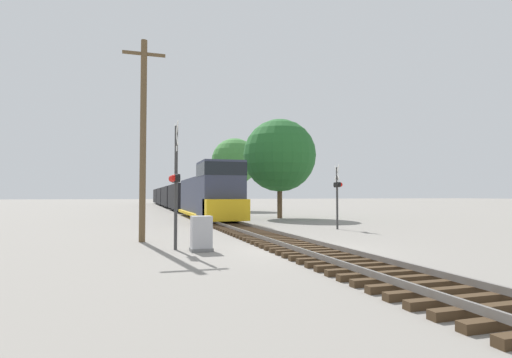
% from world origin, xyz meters
% --- Properties ---
extents(ground_plane, '(400.00, 400.00, 0.00)m').
position_xyz_m(ground_plane, '(0.00, 0.00, 0.00)').
color(ground_plane, gray).
extents(rail_track_bed, '(2.60, 160.00, 0.31)m').
position_xyz_m(rail_track_bed, '(0.00, -0.00, 0.14)').
color(rail_track_bed, '#42301E').
rests_on(rail_track_bed, ground).
extents(freight_train, '(2.92, 75.44, 4.36)m').
position_xyz_m(freight_train, '(0.00, 47.88, 1.79)').
color(freight_train, '#33384C').
rests_on(freight_train, ground).
extents(crossing_signal_near, '(0.35, 1.00, 4.71)m').
position_xyz_m(crossing_signal_near, '(-4.37, 1.44, 2.56)').
color(crossing_signal_near, '#333333').
rests_on(crossing_signal_near, ground).
extents(crossing_signal_far, '(0.51, 1.01, 3.78)m').
position_xyz_m(crossing_signal_far, '(5.58, 7.52, 2.39)').
color(crossing_signal_far, '#333333').
rests_on(crossing_signal_far, ground).
extents(relay_cabinet, '(0.78, 0.65, 1.25)m').
position_xyz_m(relay_cabinet, '(-3.51, 0.78, 0.61)').
color(relay_cabinet, slate).
rests_on(relay_cabinet, ground).
extents(utility_pole, '(1.80, 0.27, 8.71)m').
position_xyz_m(utility_pole, '(-5.47, 4.31, 4.50)').
color(utility_pole, brown).
rests_on(utility_pole, ground).
extents(tree_far_right, '(6.30, 6.30, 8.60)m').
position_xyz_m(tree_far_right, '(6.26, 19.05, 5.44)').
color(tree_far_right, brown).
rests_on(tree_far_right, ground).
extents(tree_mid_background, '(5.98, 5.98, 9.31)m').
position_xyz_m(tree_mid_background, '(6.52, 36.33, 6.30)').
color(tree_mid_background, brown).
rests_on(tree_mid_background, ground).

